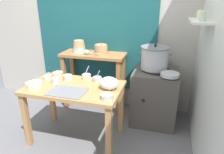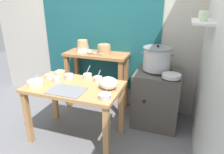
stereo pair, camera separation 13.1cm
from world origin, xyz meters
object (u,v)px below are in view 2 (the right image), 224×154
Objects in this scene: back_shelf_table at (97,67)px; prep_bowl_4 at (69,76)px; ladle at (90,52)px; prep_bowl_1 at (98,79)px; bowl_stack_enamel at (83,46)px; wide_pan at (171,76)px; clay_pot at (104,49)px; prep_bowl_0 at (60,73)px; prep_bowl_5 at (36,83)px; serving_tray at (67,91)px; stove_block at (156,97)px; prep_bowl_7 at (49,76)px; prep_table at (75,94)px; steamer_pot at (157,58)px; plastic_bag at (108,83)px; prep_bowl_2 at (105,96)px; prep_bowl_3 at (57,79)px; prep_bowl_6 at (88,76)px.

back_shelf_table is 8.62× the size of prep_bowl_4.
ladle reaches higher than prep_bowl_1.
wide_pan is (1.35, -0.36, -0.18)m from bowl_stack_enamel.
clay_pot is 1.47× the size of prep_bowl_0.
prep_bowl_5 is at bearing -109.39° from back_shelf_table.
ladle reaches higher than prep_bowl_5.
bowl_stack_enamel reaches higher than serving_tray.
ladle reaches higher than prep_bowl_0.
stove_block is 4.43× the size of prep_bowl_5.
prep_bowl_7 is (-0.35, -0.70, 0.07)m from back_shelf_table.
clay_pot reaches higher than prep_bowl_5.
prep_bowl_1 is at bearing 60.61° from serving_tray.
prep_bowl_5 is (-0.41, -0.17, 0.15)m from prep_table.
steamer_pot reaches higher than prep_bowl_4.
back_shelf_table is at bearing 67.29° from prep_bowl_0.
clay_pot reaches higher than prep_bowl_0.
back_shelf_table reaches higher than plastic_bag.
bowl_stack_enamel is (-0.23, 0.02, 0.30)m from back_shelf_table.
clay_pot is 0.21m from ladle.
prep_bowl_1 is 0.48m from prep_bowl_2.
wide_pan is at bearing 31.02° from serving_tray.
steamer_pot is 3.28× the size of prep_bowl_2.
prep_bowl_4 is at bearing 167.72° from plastic_bag.
prep_bowl_5 is at bearing -157.48° from prep_table.
bowl_stack_enamel is 0.83m from prep_bowl_3.
back_shelf_table is at bearing 70.61° from prep_bowl_5.
prep_bowl_3 is (-1.14, -0.65, 0.37)m from stove_block.
prep_bowl_3 is at bearing -179.77° from plastic_bag.
bowl_stack_enamel reaches higher than prep_bowl_0.
bowl_stack_enamel is 0.66m from prep_bowl_0.
prep_bowl_1 reaches higher than prep_bowl_4.
prep_bowl_6 is 1.61× the size of prep_bowl_7.
prep_table is at bearing -85.53° from back_shelf_table.
prep_bowl_1 is at bearing -10.88° from prep_bowl_6.
clay_pot reaches higher than prep_bowl_3.
prep_bowl_4 is at bearing 116.08° from serving_tray.
prep_bowl_1 is 0.85× the size of prep_bowl_6.
prep_bowl_4 is 1.09× the size of prep_bowl_7.
plastic_bag is 1.35× the size of prep_bowl_3.
prep_bowl_7 is at bearing 160.57° from prep_bowl_2.
bowl_stack_enamel is at bearing 149.33° from ladle.
back_shelf_table is at bearing 117.31° from prep_bowl_2.
clay_pot is 1.11m from prep_bowl_5.
ladle is at bearing -155.48° from clay_pot.
prep_bowl_2 is at bearing -2.18° from prep_bowl_5.
wide_pan is at bearing 17.01° from prep_bowl_1.
prep_bowl_7 is (-0.25, -0.05, -0.01)m from prep_bowl_4.
back_shelf_table is 1.18m from wide_pan.
clay_pot reaches higher than prep_bowl_1.
back_shelf_table reaches higher than prep_bowl_5.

